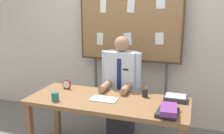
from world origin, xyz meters
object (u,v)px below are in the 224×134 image
bulletin_board (130,24)px  desk (107,106)px  desk_clock (67,85)px  book_stack (168,111)px  paper_tray (176,98)px  coffee_mug (55,96)px  person (121,91)px  pen_holder (145,93)px  open_notebook (104,99)px

bulletin_board → desk: bearing=-90.0°
desk_clock → bulletin_board: bearing=50.6°
book_stack → paper_tray: 0.43m
coffee_mug → paper_tray: bearing=19.1°
person → desk: bearing=-90.0°
bulletin_board → desk_clock: bulletin_board is taller
paper_tray → coffee_mug: bearing=-160.9°
desk → pen_holder: bearing=30.1°
person → open_notebook: 0.59m
bulletin_board → paper_tray: (0.76, -0.74, -0.78)m
desk → open_notebook: size_ratio=6.02×
open_notebook → paper_tray: bearing=17.5°
person → pen_holder: size_ratio=8.91×
person → open_notebook: bearing=-93.3°
coffee_mug → book_stack: bearing=1.1°
coffee_mug → desk_clock: bearing=101.1°
desk → book_stack: (0.72, -0.20, 0.13)m
bulletin_board → coffee_mug: 1.52m
person → pen_holder: person is taller
book_stack → open_notebook: (-0.75, 0.18, -0.04)m
person → open_notebook: person is taller
desk_clock → pen_holder: 1.04m
person → paper_tray: size_ratio=5.48×
open_notebook → pen_holder: pen_holder is taller
open_notebook → pen_holder: (0.43, 0.25, 0.04)m
desk → open_notebook: (-0.03, -0.02, 0.09)m
person → open_notebook: (-0.03, -0.58, 0.09)m
pen_holder → paper_tray: 0.36m
open_notebook → desk_clock: bearing=160.4°
bulletin_board → desk_clock: bearing=-129.4°
person → pen_holder: (0.40, -0.33, 0.14)m
coffee_mug → desk: bearing=22.1°
coffee_mug → paper_tray: size_ratio=0.38×
open_notebook → coffee_mug: 0.56m
open_notebook → desk_clock: (-0.60, 0.21, 0.05)m
desk → paper_tray: bearing=16.8°
desk_clock → person: bearing=30.1°
person → paper_tray: (0.76, -0.33, 0.12)m
desk_clock → pen_holder: bearing=2.0°
desk_clock → open_notebook: bearing=-19.6°
book_stack → pen_holder: (-0.32, 0.43, 0.01)m
book_stack → desk_clock: desk_clock is taller
open_notebook → desk_clock: size_ratio=2.62×
bulletin_board → desk_clock: 1.26m
desk_clock → paper_tray: 1.40m
person → pen_holder: bearing=-40.0°
desk → book_stack: book_stack is taller
open_notebook → coffee_mug: coffee_mug is taller
desk → book_stack: 0.76m
open_notebook → desk_clock: 0.64m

